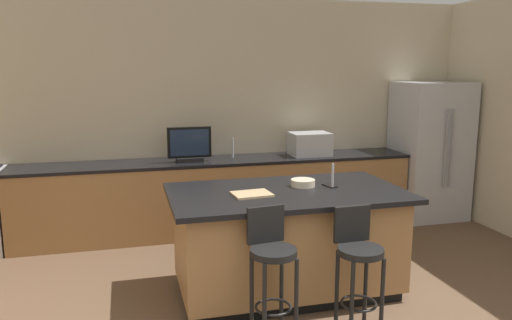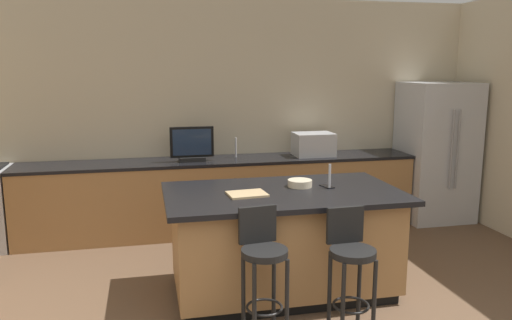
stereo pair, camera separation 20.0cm
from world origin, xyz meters
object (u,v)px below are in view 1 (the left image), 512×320
Objects in this scene: cell_phone at (330,186)px; bar_stool_right at (358,260)px; tv_monitor at (189,146)px; microwave at (310,144)px; cutting_board at (252,194)px; fruit_bowl at (303,183)px; refrigerator at (429,151)px; kitchen_island at (286,240)px; bar_stool_left at (272,262)px.

bar_stool_right is at bearing -111.83° from cell_phone.
tv_monitor reaches higher than bar_stool_right.
microwave is 2.21m from cutting_board.
cutting_board is (-1.21, -1.84, -0.10)m from microwave.
fruit_bowl is (-0.69, -1.65, -0.08)m from microwave.
refrigerator is 8.22× the size of fruit_bowl.
bar_stool_right is at bearing -83.12° from fruit_bowl.
kitchen_island is 6.41× the size of cutting_board.
kitchen_island is 9.40× the size of fruit_bowl.
refrigerator is at bearing 33.90° from kitchen_island.
cell_phone is (0.23, -0.06, -0.03)m from fruit_bowl.
bar_stool_left is at bearing -83.51° from tv_monitor.
tv_monitor is 0.53× the size of bar_stool_right.
refrigerator reaches higher than fruit_bowl.
microwave reaches higher than cutting_board.
bar_stool_right is at bearing -69.88° from tv_monitor.
fruit_bowl is (-0.11, 0.91, 0.39)m from bar_stool_right.
bar_stool_right is (0.30, -0.79, 0.10)m from kitchen_island.
refrigerator is 3.76m from bar_stool_left.
bar_stool_right is (0.92, -2.51, -0.51)m from tv_monitor.
bar_stool_left is 4.49× the size of fruit_bowl.
kitchen_island is at bearing -147.40° from fruit_bowl.
refrigerator is 1.87× the size of bar_stool_right.
bar_stool_left is 1.14m from cell_phone.
fruit_bowl is at bearing -112.73° from microwave.
cutting_board is (0.29, -1.79, -0.15)m from tv_monitor.
bar_stool_left is (-1.23, -2.48, -0.45)m from microwave.
tv_monitor is 2.49m from bar_stool_left.
cell_phone is 0.47× the size of cutting_board.
fruit_bowl reaches higher than cutting_board.
bar_stool_right reaches higher than cell_phone.
cell_phone is at bearing -142.14° from refrigerator.
bar_stool_right is at bearing -48.94° from cutting_board.
kitchen_island is at bearing 11.66° from cutting_board.
refrigerator is 1.83× the size of bar_stool_left.
bar_stool_left is (0.28, -2.42, -0.50)m from tv_monitor.
tv_monitor is 2.33× the size of fruit_bowl.
bar_stool_left is at bearing 169.94° from bar_stool_right.
microwave is 3.20× the size of cell_phone.
microwave is 2.80m from bar_stool_left.
refrigerator is 2.82m from fruit_bowl.
bar_stool_right is 3.00× the size of cutting_board.
tv_monitor reaches higher than cutting_board.
bar_stool_right reaches higher than cutting_board.
cutting_board is at bearing -168.34° from kitchen_island.
kitchen_island is 2.14× the size of bar_stool_right.
cutting_board is (-0.52, -0.19, -0.02)m from fruit_bowl.
kitchen_island is 0.57m from cutting_board.
tv_monitor is (-0.62, 1.72, 0.61)m from kitchen_island.
tv_monitor is at bearing -178.02° from microwave.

